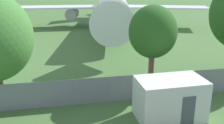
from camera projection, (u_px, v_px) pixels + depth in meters
The scene contains 4 objects.
perimeter_fence at pixel (110, 89), 18.47m from camera, with size 56.07×0.07×1.92m.
airplane at pixel (112, 4), 44.79m from camera, with size 33.09×41.77×13.10m.
portable_cabin at pixel (170, 99), 16.31m from camera, with size 4.19×2.55×2.59m.
tree_left_of_cabin at pixel (153, 32), 19.34m from camera, with size 3.60×3.60×6.65m.
Camera 1 is at (-3.15, -6.67, 8.48)m, focal length 42.00 mm.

